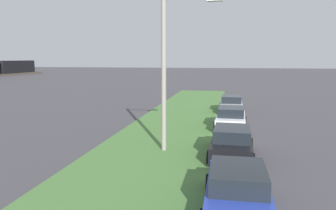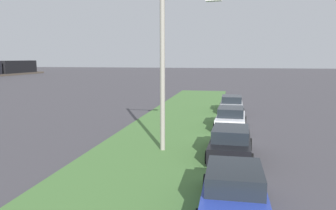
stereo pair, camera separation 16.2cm
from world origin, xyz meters
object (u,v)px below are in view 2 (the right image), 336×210
at_px(parked_car_black, 230,143).
at_px(parked_car_white, 231,118).
at_px(parked_car_blue, 234,190).
at_px(streetlight, 170,63).
at_px(parked_car_silver, 231,104).

relative_size(parked_car_black, parked_car_white, 1.00).
distance_m(parked_car_blue, streetlight, 7.59).
bearing_deg(parked_car_blue, parked_car_white, 0.28).
bearing_deg(streetlight, parked_car_white, -25.76).
relative_size(parked_car_black, streetlight, 0.58).
xyz_separation_m(parked_car_black, parked_car_white, (6.32, 0.02, 0.00)).
bearing_deg(parked_car_white, streetlight, 155.98).
bearing_deg(parked_car_silver, parked_car_blue, -179.87).
xyz_separation_m(parked_car_blue, streetlight, (5.88, 3.07, 3.67)).
relative_size(parked_car_white, parked_car_silver, 1.01).
relative_size(parked_car_silver, streetlight, 0.57).
bearing_deg(parked_car_white, parked_car_silver, 1.50).
bearing_deg(streetlight, parked_car_black, -95.37).
bearing_deg(parked_car_black, parked_car_silver, 1.76).
xyz_separation_m(parked_car_white, parked_car_silver, (6.67, -0.03, 0.00)).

